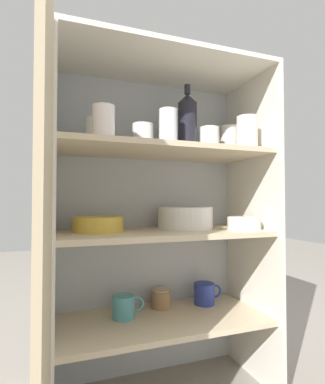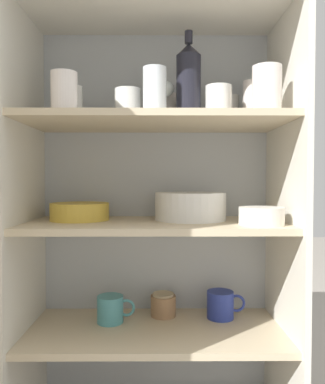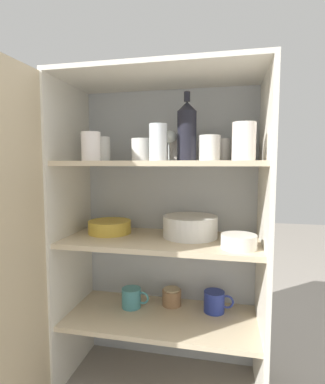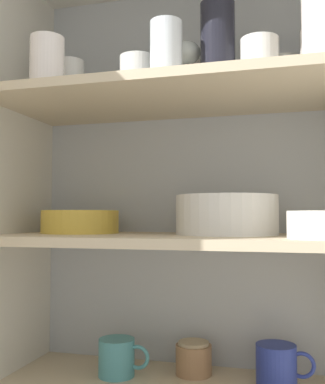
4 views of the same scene
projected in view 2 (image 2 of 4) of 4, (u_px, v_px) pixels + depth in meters
The scene contains 24 objects.
cupboard_back_panel at pixel (156, 214), 1.37m from camera, with size 0.84×0.02×1.29m, color #B2B7BC.
cupboard_side_left at pixel (25, 220), 1.17m from camera, with size 0.02×0.40×1.29m, color silver.
cupboard_side_right at pixel (285, 220), 1.18m from camera, with size 0.02×0.40×1.29m, color silver.
cupboard_top_panel at pixel (155, 10), 1.16m from camera, with size 0.84×0.40×0.02m, color silver.
shelf_board_lower at pixel (155, 331), 1.19m from camera, with size 0.80×0.36×0.02m, color beige.
shelf_board_middle at pixel (155, 225), 1.18m from camera, with size 0.80×0.36×0.02m, color beige.
shelf_board_upper at pixel (155, 122), 1.17m from camera, with size 0.80×0.36×0.02m, color beige.
tumbler_glass_0 at pixel (128, 104), 1.17m from camera, with size 0.08×0.08×0.09m.
tumbler_glass_1 at pixel (228, 110), 1.27m from camera, with size 0.07×0.07×0.09m.
tumbler_glass_2 at pixel (155, 92), 1.11m from camera, with size 0.07×0.07×0.14m.
tumbler_glass_3 at pixel (64, 92), 1.05m from camera, with size 0.07×0.07×0.11m.
tumbler_glass_4 at pixel (71, 103), 1.18m from camera, with size 0.07×0.07×0.10m.
tumbler_glass_5 at pixel (267, 90), 1.07m from camera, with size 0.08×0.08×0.13m.
tumbler_glass_6 at pixel (219, 102), 1.15m from camera, with size 0.08×0.08×0.10m.
tumbler_glass_7 at pixel (255, 101), 1.20m from camera, with size 0.08×0.08×0.12m.
tumbler_glass_8 at pixel (169, 109), 1.28m from camera, with size 0.07×0.07×0.10m.
wine_glass_0 at pixel (164, 92), 1.19m from camera, with size 0.07×0.07×0.13m.
wine_bottle at pixel (189, 81), 1.17m from camera, with size 0.08×0.08×0.27m.
plate_stack_white at pixel (190, 206), 1.23m from camera, with size 0.23×0.23×0.09m.
mixing_bowl_large at pixel (80, 211), 1.22m from camera, with size 0.19×0.19×0.06m.
serving_bowl_small at pixel (261, 215), 1.09m from camera, with size 0.13×0.13×0.05m.
coffee_mug_primary at pixel (221, 305), 1.27m from camera, with size 0.13×0.09×0.09m.
coffee_mug_extra_1 at pixel (111, 309), 1.23m from camera, with size 0.13×0.09×0.09m.
storage_jar at pixel (163, 305), 1.29m from camera, with size 0.09×0.09×0.08m.
Camera 2 is at (0.02, -0.99, 0.77)m, focal length 35.00 mm.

